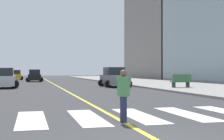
{
  "coord_description": "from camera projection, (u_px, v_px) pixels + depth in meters",
  "views": [
    {
      "loc": [
        -2.74,
        -6.65,
        1.55
      ],
      "look_at": [
        7.04,
        31.83,
        1.68
      ],
      "focal_mm": 51.95,
      "sensor_mm": 36.0,
      "label": 1
    }
  ],
  "objects": [
    {
      "name": "sidewalk_kerb_east",
      "position": [
        199.0,
        87.0,
        29.5
      ],
      "size": [
        10.0,
        120.0,
        0.15
      ],
      "primitive_type": "cube",
      "color": "gray",
      "rests_on": "ground"
    },
    {
      "name": "crosswalk_paint",
      "position": [
        113.0,
        116.0,
        10.99
      ],
      "size": [
        13.5,
        4.0,
        0.01
      ],
      "color": "silver",
      "rests_on": "ground"
    },
    {
      "name": "lane_divider_paint",
      "position": [
        50.0,
        82.0,
        45.88
      ],
      "size": [
        0.16,
        80.0,
        0.01
      ],
      "primitive_type": "cube",
      "color": "yellow",
      "rests_on": "ground"
    },
    {
      "name": "parking_garage_concrete",
      "position": [
        179.0,
        20.0,
        71.1
      ],
      "size": [
        18.0,
        24.0,
        25.34
      ],
      "primitive_type": "cube",
      "color": "gray",
      "rests_on": "ground"
    },
    {
      "name": "car_silver_nearest",
      "position": [
        4.0,
        79.0,
        29.4
      ],
      "size": [
        2.61,
        4.13,
        1.83
      ],
      "rotation": [
        0.0,
        0.0,
        0.02
      ],
      "color": "#B7B7BC",
      "rests_on": "ground"
    },
    {
      "name": "car_gray_second",
      "position": [
        114.0,
        78.0,
        31.73
      ],
      "size": [
        2.76,
        4.35,
        1.92
      ],
      "rotation": [
        0.0,
        0.0,
        3.17
      ],
      "color": "slate",
      "rests_on": "ground"
    },
    {
      "name": "car_black_third",
      "position": [
        35.0,
        76.0,
        47.21
      ],
      "size": [
        2.57,
        4.03,
        1.78
      ],
      "rotation": [
        0.0,
        0.0,
        -0.04
      ],
      "color": "black",
      "rests_on": "ground"
    },
    {
      "name": "car_yellow_fourth",
      "position": [
        16.0,
        75.0,
        56.4
      ],
      "size": [
        2.44,
        3.88,
        1.73
      ],
      "rotation": [
        0.0,
        0.0,
        0.01
      ],
      "color": "gold",
      "rests_on": "ground"
    },
    {
      "name": "park_bench",
      "position": [
        181.0,
        81.0,
        27.67
      ],
      "size": [
        1.83,
        0.65,
        1.12
      ],
      "rotation": [
        0.0,
        0.0,
        1.62
      ],
      "color": "#33603D",
      "rests_on": "sidewalk_kerb_east"
    },
    {
      "name": "pedestrian_crossing",
      "position": [
        123.0,
        93.0,
        9.73
      ],
      "size": [
        0.39,
        0.39,
        1.59
      ],
      "rotation": [
        0.0,
        0.0,
        1.46
      ],
      "color": "#232847",
      "rests_on": "ground"
    }
  ]
}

